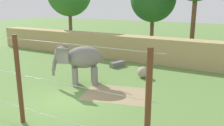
{
  "coord_description": "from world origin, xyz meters",
  "views": [
    {
      "loc": [
        8.4,
        -9.6,
        5.35
      ],
      "look_at": [
        0.8,
        4.02,
        1.4
      ],
      "focal_mm": 37.92,
      "sensor_mm": 36.0,
      "label": 1
    }
  ],
  "objects": [
    {
      "name": "elephant",
      "position": [
        -0.86,
        2.65,
        1.76
      ],
      "size": [
        3.11,
        2.84,
        2.66
      ],
      "color": "gray",
      "rests_on": "ground"
    },
    {
      "name": "cable_fence",
      "position": [
        -0.02,
        -2.91,
        2.04
      ],
      "size": [
        12.99,
        0.21,
        4.07
      ],
      "color": "brown",
      "rests_on": "ground"
    },
    {
      "name": "enrichment_ball",
      "position": [
        2.25,
        6.11,
        0.42
      ],
      "size": [
        0.83,
        0.83,
        0.83
      ],
      "primitive_type": "sphere",
      "color": "gray",
      "rests_on": "ground"
    },
    {
      "name": "dirt_patch",
      "position": [
        2.14,
        2.3,
        0.0
      ],
      "size": [
        4.62,
        3.8,
        0.01
      ],
      "primitive_type": "cube",
      "rotation": [
        0.0,
        0.0,
        0.26
      ],
      "color": "#937F5B",
      "rests_on": "ground"
    },
    {
      "name": "embankment_wall",
      "position": [
        0.0,
        11.02,
        1.16
      ],
      "size": [
        36.0,
        1.8,
        2.32
      ],
      "primitive_type": "cube",
      "color": "tan",
      "rests_on": "ground"
    },
    {
      "name": "ground_plane",
      "position": [
        0.0,
        0.0,
        0.0
      ],
      "size": [
        120.0,
        120.0,
        0.0
      ],
      "primitive_type": "plane",
      "color": "#5B7F3D"
    },
    {
      "name": "feed_trough",
      "position": [
        -0.84,
        7.93,
        0.22
      ],
      "size": [
        0.93,
        1.49,
        0.44
      ],
      "color": "slate",
      "rests_on": "ground"
    }
  ]
}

